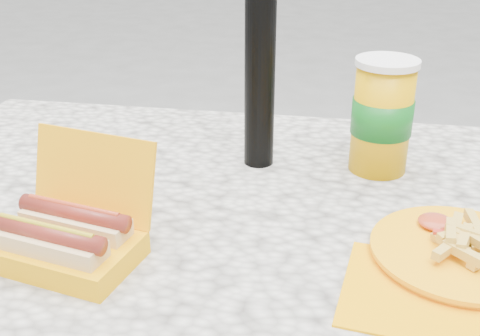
# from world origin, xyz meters

# --- Properties ---
(picnic_table) EXTENTS (1.20, 0.80, 0.75)m
(picnic_table) POSITION_xyz_m (0.00, 0.00, 0.64)
(picnic_table) COLOR beige
(picnic_table) RESTS_ON ground
(hotdog_box) EXTENTS (0.21, 0.19, 0.14)m
(hotdog_box) POSITION_xyz_m (-0.20, -0.17, 0.78)
(hotdog_box) COLOR #FFA308
(hotdog_box) RESTS_ON picnic_table
(fries_plate) EXTENTS (0.27, 0.30, 0.05)m
(fries_plate) POSITION_xyz_m (0.29, -0.10, 0.76)
(fries_plate) COLOR #F39C00
(fries_plate) RESTS_ON picnic_table
(soda_cup) EXTENTS (0.10, 0.10, 0.19)m
(soda_cup) POSITION_xyz_m (0.20, 0.17, 0.84)
(soda_cup) COLOR #E29E00
(soda_cup) RESTS_ON picnic_table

